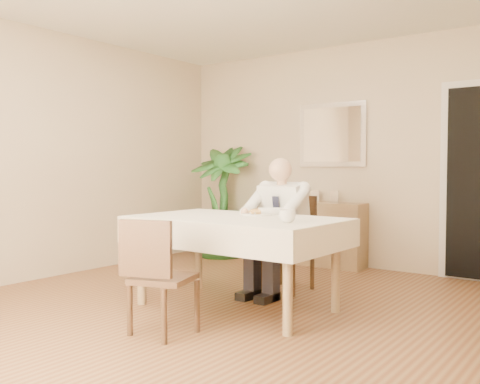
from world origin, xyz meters
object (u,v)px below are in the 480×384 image
Objects in this scene: chair_far at (291,237)px; sideboard at (326,234)px; chair_near at (156,271)px; dining_table at (236,227)px; potted_palm at (221,201)px; coffee_mug at (287,216)px; seated_man at (275,219)px.

chair_far is 1.31m from sideboard.
sideboard is (-0.28, 3.07, -0.08)m from chair_near.
potted_palm is (-1.69, 1.95, 0.05)m from dining_table.
sideboard is at bearing 110.43° from coffee_mug.
chair_near is at bearing -126.16° from coffee_mug.
seated_man is (-0.00, 1.51, 0.24)m from chair_near.
coffee_mug is 0.13× the size of sideboard.
chair_near is 3.08m from sideboard.
chair_far reaches higher than chair_near.
potted_palm reaches higher than seated_man.
dining_table reaches higher than sideboard.
coffee_mug is at bearing -12.41° from dining_table.
seated_man is at bearing -38.75° from potted_palm.
chair_near is 6.66× the size of coffee_mug.
chair_near is 1.03m from coffee_mug.
seated_man is at bearing 72.14° from chair_near.
dining_table is 0.59m from seated_man.
sideboard is at bearing 98.39° from dining_table.
dining_table is 14.24× the size of coffee_mug.
chair_far is at bearing 91.02° from dining_table.
chair_far is 1.21m from coffee_mug.
potted_palm is at bearing 131.96° from dining_table.
dining_table is at bearing -49.06° from potted_palm.
potted_palm reaches higher than sideboard.
seated_man is 0.93m from coffee_mug.
chair_far is 7.32× the size of coffee_mug.
seated_man is 1.33× the size of sideboard.
sideboard is at bearing 77.26° from chair_near.
coffee_mug is at bearing -70.15° from sideboard.
potted_palm is at bearing -172.63° from sideboard.
dining_table is 2.19m from sideboard.
dining_table is at bearing -90.53° from chair_far.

